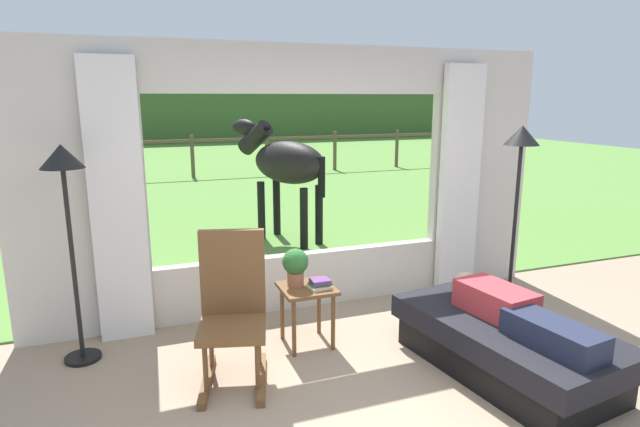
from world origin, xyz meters
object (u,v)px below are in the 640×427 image
object	(u,v)px
side_table	(307,297)
horse	(285,163)
rocking_chair	(233,309)
recliner_sofa	(505,345)
floor_lamp_left	(65,189)
book_stack	(320,284)
reclining_person	(513,311)
potted_plant	(295,265)
floor_lamp_right	(520,164)
pasture_tree	(88,135)

from	to	relation	value
side_table	horse	world-z (taller)	horse
rocking_chair	horse	bearing A→B (deg)	82.55
recliner_sofa	side_table	size ratio (longest dim) A/B	3.48
floor_lamp_left	book_stack	bearing A→B (deg)	-12.98
reclining_person	floor_lamp_left	xyz separation A→B (m)	(-3.06, 1.38, 0.88)
potted_plant	book_stack	distance (m)	0.26
reclining_person	rocking_chair	distance (m)	2.07
recliner_sofa	horse	bearing A→B (deg)	88.90
reclining_person	potted_plant	bearing A→B (deg)	133.55
floor_lamp_left	side_table	bearing A→B (deg)	-11.82
side_table	horse	xyz separation A→B (m)	(0.76, 3.19, 0.73)
potted_plant	floor_lamp_right	size ratio (longest dim) A/B	0.18
reclining_person	horse	distance (m)	4.28
side_table	potted_plant	xyz separation A→B (m)	(-0.08, 0.06, 0.28)
floor_lamp_left	reclining_person	bearing A→B (deg)	-24.34
side_table	potted_plant	distance (m)	0.29
rocking_chair	book_stack	xyz separation A→B (m)	(0.78, 0.25, 0.01)
side_table	potted_plant	size ratio (longest dim) A/B	1.63
side_table	floor_lamp_left	world-z (taller)	floor_lamp_left
potted_plant	side_table	bearing A→B (deg)	-36.87
side_table	floor_lamp_right	xyz separation A→B (m)	(2.07, -0.04, 1.04)
book_stack	floor_lamp_right	xyz separation A→B (m)	(1.98, 0.02, 0.91)
recliner_sofa	book_stack	size ratio (longest dim) A/B	8.75
rocking_chair	side_table	xyz separation A→B (m)	(0.68, 0.31, -0.12)
potted_plant	pasture_tree	xyz separation A→B (m)	(-1.93, 7.05, 0.66)
book_stack	pasture_tree	size ratio (longest dim) A/B	0.08
book_stack	floor_lamp_right	size ratio (longest dim) A/B	0.11
side_table	horse	bearing A→B (deg)	76.60
side_table	floor_lamp_left	xyz separation A→B (m)	(-1.79, 0.37, 0.97)
rocking_chair	book_stack	size ratio (longest dim) A/B	5.41
side_table	reclining_person	bearing A→B (deg)	-38.46
reclining_person	side_table	bearing A→B (deg)	133.46
floor_lamp_left	recliner_sofa	bearing A→B (deg)	-23.56
floor_lamp_left	floor_lamp_right	xyz separation A→B (m)	(3.86, -0.42, 0.07)
book_stack	floor_lamp_right	world-z (taller)	floor_lamp_right
pasture_tree	reclining_person	bearing A→B (deg)	-67.99
side_table	horse	distance (m)	3.36
side_table	rocking_chair	bearing A→B (deg)	-155.40
side_table	pasture_tree	size ratio (longest dim) A/B	0.20
pasture_tree	book_stack	bearing A→B (deg)	-73.63
floor_lamp_left	horse	distance (m)	3.81
rocking_chair	potted_plant	bearing A→B (deg)	46.65
floor_lamp_right	potted_plant	bearing A→B (deg)	177.24
recliner_sofa	potted_plant	size ratio (longest dim) A/B	5.66
horse	potted_plant	bearing A→B (deg)	-134.61
rocking_chair	potted_plant	distance (m)	0.73
reclining_person	horse	xyz separation A→B (m)	(-0.51, 4.20, 0.63)
reclining_person	book_stack	size ratio (longest dim) A/B	6.94
recliner_sofa	potted_plant	xyz separation A→B (m)	(-1.35, 1.02, 0.48)
book_stack	horse	distance (m)	3.38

